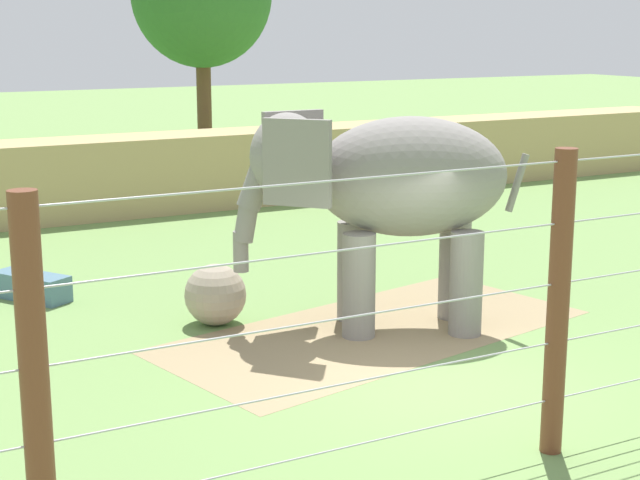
# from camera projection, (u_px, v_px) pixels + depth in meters

# --- Properties ---
(ground_plane) EXTENTS (120.00, 120.00, 0.00)m
(ground_plane) POSITION_uv_depth(u_px,v_px,m) (424.00, 381.00, 12.66)
(ground_plane) COLOR #6B8E4C
(dirt_patch) EXTENTS (7.11, 4.38, 0.01)m
(dirt_patch) POSITION_uv_depth(u_px,v_px,m) (374.00, 331.00, 14.72)
(dirt_patch) COLOR #937F5B
(dirt_patch) RESTS_ON ground
(embankment_wall) EXTENTS (36.00, 1.80, 1.87)m
(embankment_wall) POSITION_uv_depth(u_px,v_px,m) (119.00, 176.00, 23.71)
(embankment_wall) COLOR tan
(embankment_wall) RESTS_ON ground
(elephant) EXTENTS (4.10, 2.86, 3.28)m
(elephant) POSITION_uv_depth(u_px,v_px,m) (387.00, 187.00, 14.46)
(elephant) COLOR gray
(elephant) RESTS_ON ground
(enrichment_ball) EXTENTS (0.95, 0.95, 0.95)m
(enrichment_ball) POSITION_uv_depth(u_px,v_px,m) (215.00, 295.00, 14.95)
(enrichment_ball) COLOR gray
(enrichment_ball) RESTS_ON ground
(cable_fence) EXTENTS (11.80, 0.23, 3.30)m
(cable_fence) POSITION_uv_depth(u_px,v_px,m) (558.00, 304.00, 10.23)
(cable_fence) COLOR brown
(cable_fence) RESTS_ON ground
(feed_trough) EXTENTS (1.16, 1.45, 0.44)m
(feed_trough) POSITION_uv_depth(u_px,v_px,m) (31.00, 287.00, 16.39)
(feed_trough) COLOR slate
(feed_trough) RESTS_ON ground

